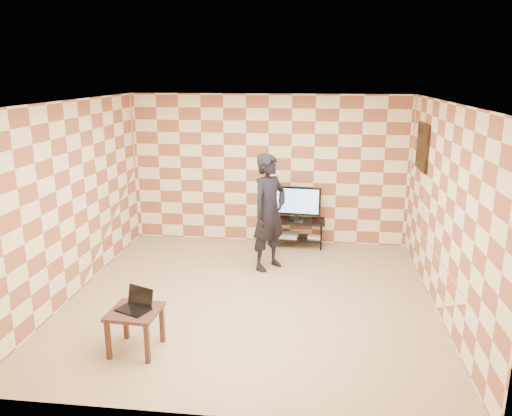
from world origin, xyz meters
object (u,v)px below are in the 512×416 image
Objects in this scene: tv_stand at (297,227)px; tv at (297,202)px; side_table at (135,317)px; person at (269,212)px.

tv is (0.00, -0.00, 0.47)m from tv_stand.
side_table is 0.31× the size of person.
tv reaches higher than tv_stand.
tv_stand is 1.29m from person.
tv is 1.16m from person.
tv_stand is 1.75× the size of side_table.
tv reaches higher than side_table.
side_table is at bearing -113.91° from tv_stand.
person reaches higher than tv_stand.
tv is at bearing -84.98° from tv_stand.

